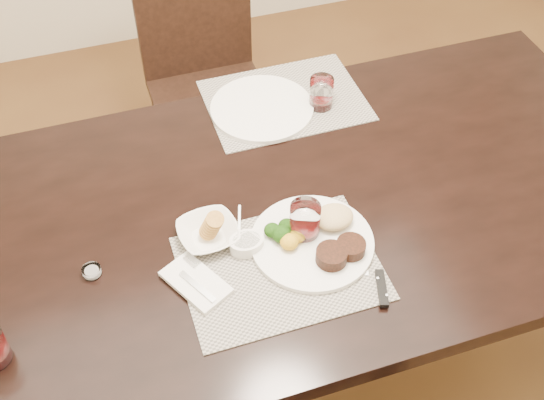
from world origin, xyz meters
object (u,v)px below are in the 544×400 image
object	(u,v)px
chair_far	(205,73)
dinner_plate	(318,239)
wine_glass_near	(305,223)
far_plate	(262,108)
steak_knife	(377,279)
cracker_bowl	(208,233)

from	to	relation	value
chair_far	dinner_plate	distance (m)	1.11
wine_glass_near	far_plate	size ratio (longest dim) A/B	0.34
chair_far	far_plate	xyz separation A→B (m)	(0.05, -0.56, 0.26)
dinner_plate	steak_knife	xyz separation A→B (m)	(0.09, -0.15, -0.01)
steak_knife	far_plate	size ratio (longest dim) A/B	0.78
chair_far	cracker_bowl	size ratio (longest dim) A/B	5.65
dinner_plate	far_plate	bearing A→B (deg)	98.90
dinner_plate	steak_knife	size ratio (longest dim) A/B	1.28
dinner_plate	cracker_bowl	world-z (taller)	cracker_bowl
wine_glass_near	far_plate	xyz separation A→B (m)	(0.05, 0.49, -0.04)
far_plate	dinner_plate	bearing A→B (deg)	-92.61
chair_far	dinner_plate	xyz separation A→B (m)	(0.02, -1.08, 0.27)
steak_knife	cracker_bowl	size ratio (longest dim) A/B	1.47
cracker_bowl	far_plate	bearing A→B (deg)	57.23
cracker_bowl	far_plate	size ratio (longest dim) A/B	0.53
far_plate	chair_far	bearing A→B (deg)	94.86
chair_far	cracker_bowl	bearing A→B (deg)	-102.86
dinner_plate	wine_glass_near	distance (m)	0.05
cracker_bowl	wine_glass_near	size ratio (longest dim) A/B	1.56
wine_glass_near	cracker_bowl	bearing A→B (deg)	163.96
dinner_plate	far_plate	distance (m)	0.52
chair_far	cracker_bowl	world-z (taller)	chair_far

